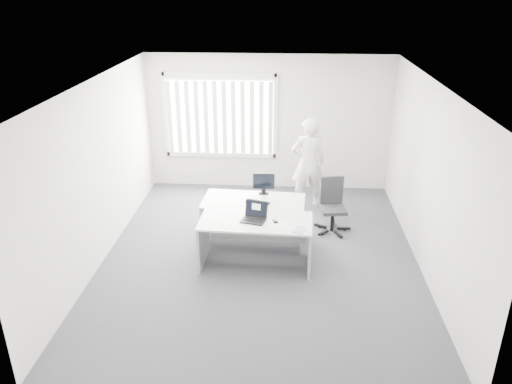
# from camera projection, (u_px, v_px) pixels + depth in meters

# --- Properties ---
(ground) EXTENTS (6.00, 6.00, 0.00)m
(ground) POSITION_uv_depth(u_px,v_px,m) (260.00, 256.00, 8.08)
(ground) COLOR #54545C
(ground) RESTS_ON ground
(wall_back) EXTENTS (5.00, 0.02, 2.80)m
(wall_back) POSITION_uv_depth(u_px,v_px,m) (269.00, 123.00, 10.28)
(wall_back) COLOR beige
(wall_back) RESTS_ON ground
(wall_front) EXTENTS (5.00, 0.02, 2.80)m
(wall_front) POSITION_uv_depth(u_px,v_px,m) (243.00, 290.00, 4.77)
(wall_front) COLOR beige
(wall_front) RESTS_ON ground
(wall_left) EXTENTS (0.02, 6.00, 2.80)m
(wall_left) POSITION_uv_depth(u_px,v_px,m) (99.00, 172.00, 7.67)
(wall_left) COLOR beige
(wall_left) RESTS_ON ground
(wall_right) EXTENTS (0.02, 6.00, 2.80)m
(wall_right) POSITION_uv_depth(u_px,v_px,m) (429.00, 180.00, 7.38)
(wall_right) COLOR beige
(wall_right) RESTS_ON ground
(ceiling) EXTENTS (5.00, 6.00, 0.02)m
(ceiling) POSITION_uv_depth(u_px,v_px,m) (261.00, 83.00, 6.97)
(ceiling) COLOR white
(ceiling) RESTS_ON wall_back
(window) EXTENTS (2.32, 0.06, 1.76)m
(window) POSITION_uv_depth(u_px,v_px,m) (220.00, 116.00, 10.24)
(window) COLOR silver
(window) RESTS_ON wall_back
(blinds) EXTENTS (2.20, 0.10, 1.50)m
(blinds) POSITION_uv_depth(u_px,v_px,m) (220.00, 118.00, 10.20)
(blinds) COLOR white
(blinds) RESTS_ON wall_back
(desk_near) EXTENTS (1.74, 0.87, 0.78)m
(desk_near) POSITION_uv_depth(u_px,v_px,m) (256.00, 233.00, 7.63)
(desk_near) COLOR silver
(desk_near) RESTS_ON ground
(desk_far) EXTENTS (1.73, 0.89, 0.77)m
(desk_far) POSITION_uv_depth(u_px,v_px,m) (254.00, 212.00, 8.34)
(desk_far) COLOR silver
(desk_far) RESTS_ON ground
(office_chair) EXTENTS (0.62, 0.62, 0.97)m
(office_chair) POSITION_uv_depth(u_px,v_px,m) (332.00, 214.00, 8.83)
(office_chair) COLOR black
(office_chair) RESTS_ON ground
(person) EXTENTS (0.72, 0.54, 1.79)m
(person) POSITION_uv_depth(u_px,v_px,m) (308.00, 163.00, 9.53)
(person) COLOR silver
(person) RESTS_ON ground
(laptop) EXTENTS (0.42, 0.40, 0.27)m
(laptop) POSITION_uv_depth(u_px,v_px,m) (253.00, 213.00, 7.46)
(laptop) COLOR black
(laptop) RESTS_ON desk_near
(paper_sheet) EXTENTS (0.28, 0.20, 0.00)m
(paper_sheet) POSITION_uv_depth(u_px,v_px,m) (279.00, 223.00, 7.45)
(paper_sheet) COLOR white
(paper_sheet) RESTS_ON desk_near
(mouse) EXTENTS (0.08, 0.11, 0.04)m
(mouse) POSITION_uv_depth(u_px,v_px,m) (275.00, 221.00, 7.48)
(mouse) COLOR #ABACAE
(mouse) RESTS_ON paper_sheet
(booklet) EXTENTS (0.24, 0.27, 0.01)m
(booklet) POSITION_uv_depth(u_px,v_px,m) (299.00, 230.00, 7.24)
(booklet) COLOR white
(booklet) RESTS_ON desk_near
(keyboard) EXTENTS (0.42, 0.28, 0.02)m
(keyboard) POSITION_uv_depth(u_px,v_px,m) (258.00, 202.00, 8.15)
(keyboard) COLOR black
(keyboard) RESTS_ON desk_far
(monitor) EXTENTS (0.37, 0.11, 0.37)m
(monitor) POSITION_uv_depth(u_px,v_px,m) (264.00, 184.00, 8.43)
(monitor) COLOR black
(monitor) RESTS_ON desk_far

